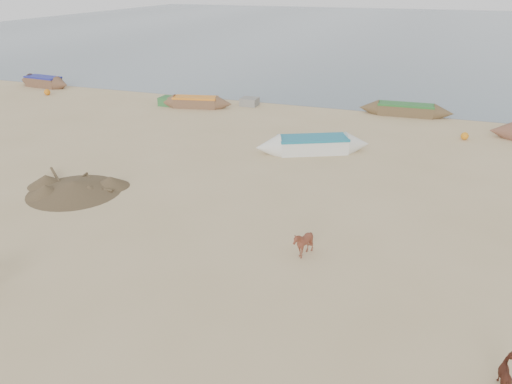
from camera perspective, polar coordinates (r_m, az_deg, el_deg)
ground at (r=16.59m, az=-4.80°, el=-8.38°), size 140.00×140.00×0.00m
sea at (r=95.30m, az=17.14°, el=17.33°), size 160.00×160.00×0.00m
calf_front at (r=16.89m, az=5.40°, el=-5.85°), size 1.17×1.13×0.99m
calf_right at (r=13.34m, az=27.04°, el=-18.33°), size 0.98×1.02×0.80m
near_canoe at (r=26.92m, az=6.52°, el=5.39°), size 6.14×3.99×0.85m
debris_pile at (r=23.23m, az=-20.08°, el=0.58°), size 4.84×4.84×0.50m
waterline_canoes at (r=34.19m, az=17.20°, el=8.39°), size 58.04×4.71×0.88m
beach_clutter at (r=33.34m, az=15.85°, el=7.98°), size 44.03×4.19×0.64m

